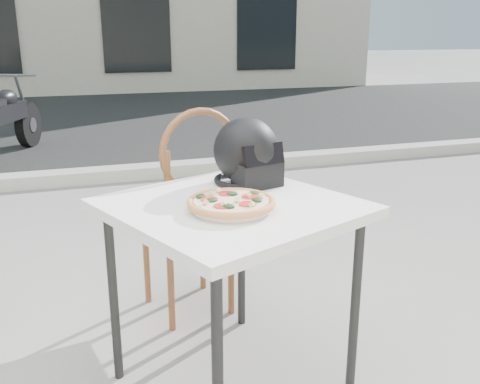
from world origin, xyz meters
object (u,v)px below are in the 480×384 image
object	(u,v)px
cafe_chair_main	(192,203)
motorcycle	(4,123)
helmet	(247,155)
plate	(231,208)
cafe_table_main	(232,221)
pizza	(231,202)

from	to	relation	value
cafe_chair_main	motorcycle	xyz separation A→B (m)	(-1.20, 4.25, -0.19)
helmet	motorcycle	distance (m)	4.83
cafe_chair_main	plate	bearing A→B (deg)	76.84
helmet	cafe_table_main	bearing A→B (deg)	-136.88
pizza	cafe_table_main	bearing A→B (deg)	71.05
pizza	helmet	bearing A→B (deg)	61.70
motorcycle	helmet	bearing A→B (deg)	-52.73
cafe_table_main	helmet	xyz separation A→B (m)	(0.14, 0.24, 0.19)
cafe_table_main	cafe_chair_main	distance (m)	0.62
plate	helmet	world-z (taller)	helmet
plate	pizza	distance (m)	0.02
plate	cafe_chair_main	world-z (taller)	cafe_chair_main
pizza	cafe_chair_main	size ratio (longest dim) A/B	0.30
helmet	motorcycle	xyz separation A→B (m)	(-1.35, 4.61, -0.50)
cafe_table_main	pizza	world-z (taller)	pizza
pizza	motorcycle	size ratio (longest dim) A/B	0.18
helmet	cafe_chair_main	size ratio (longest dim) A/B	0.32
pizza	helmet	xyz separation A→B (m)	(0.17, 0.32, 0.09)
plate	helmet	xyz separation A→B (m)	(0.17, 0.32, 0.11)
cafe_chair_main	motorcycle	bearing A→B (deg)	-85.60
motorcycle	plate	bearing A→B (deg)	-55.64
cafe_chair_main	helmet	bearing A→B (deg)	101.06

